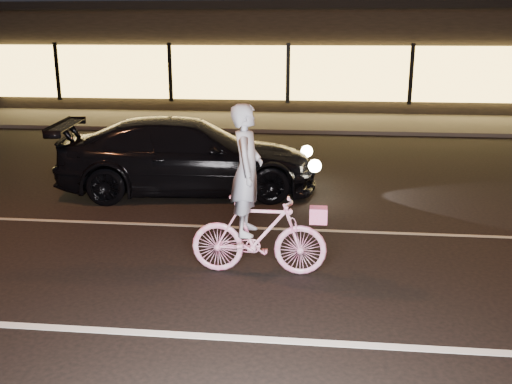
# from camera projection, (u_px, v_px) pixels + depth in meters

# --- Properties ---
(ground) EXTENTS (90.00, 90.00, 0.00)m
(ground) POSITION_uv_depth(u_px,v_px,m) (226.00, 278.00, 7.54)
(ground) COLOR black
(ground) RESTS_ON ground
(lane_stripe_near) EXTENTS (60.00, 0.12, 0.01)m
(lane_stripe_near) POSITION_uv_depth(u_px,v_px,m) (203.00, 336.00, 6.10)
(lane_stripe_near) COLOR silver
(lane_stripe_near) RESTS_ON ground
(lane_stripe_far) EXTENTS (60.00, 0.10, 0.01)m
(lane_stripe_far) POSITION_uv_depth(u_px,v_px,m) (245.00, 228.00, 9.45)
(lane_stripe_far) COLOR gray
(lane_stripe_far) RESTS_ON ground
(sidewalk) EXTENTS (30.00, 4.00, 0.12)m
(sidewalk) POSITION_uv_depth(u_px,v_px,m) (285.00, 122.00, 19.95)
(sidewalk) COLOR #383533
(sidewalk) RESTS_ON ground
(storefront) EXTENTS (25.40, 8.42, 4.20)m
(storefront) POSITION_uv_depth(u_px,v_px,m) (293.00, 54.00, 25.08)
(storefront) COLOR black
(storefront) RESTS_ON ground
(cyclist) EXTENTS (1.81, 0.62, 2.28)m
(cyclist) POSITION_uv_depth(u_px,v_px,m) (256.00, 216.00, 7.48)
(cyclist) COLOR #E82D84
(cyclist) RESTS_ON ground
(sedan) EXTENTS (5.34, 2.74, 1.48)m
(sedan) POSITION_uv_depth(u_px,v_px,m) (188.00, 156.00, 11.37)
(sedan) COLOR black
(sedan) RESTS_ON ground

